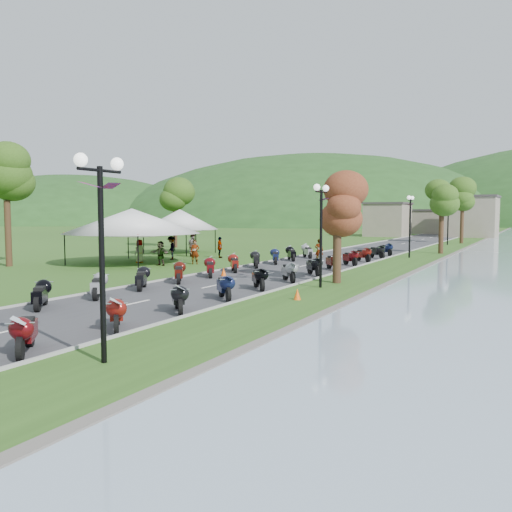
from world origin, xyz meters
The scene contains 13 objects.
road centered at (0.00, 40.00, 0.01)m, with size 7.00×120.00×0.02m, color #3D3D40.
hills_backdrop centered at (0.00, 200.00, 0.00)m, with size 360.00×120.00×76.00m, color #285621, non-canonical shape.
far_building centered at (-2.00, 85.00, 2.50)m, with size 18.00×16.00×5.00m, color gray.
moto_row_left centered at (-2.33, 14.83, 0.55)m, with size 2.60×40.62×1.10m, color #331411, non-canonical shape.
moto_row_right centered at (2.69, 21.09, 0.55)m, with size 2.60×39.29×1.10m, color #331411, non-canonical shape.
streetlamp_near centered at (5.17, 2.93, 2.50)m, with size 1.40×1.40×5.00m, color black, non-canonical shape.
vendor_tent_main centered at (-11.67, 23.54, 2.00)m, with size 6.57×6.57×4.00m, color silver, non-canonical shape.
vendor_tent_side centered at (-14.40, 33.15, 2.00)m, with size 4.60×4.60×4.00m, color silver, non-canonical shape.
tree_park_left centered at (-17.87, 18.00, 5.15)m, with size 3.71×3.71×10.29m, color #3B651B, non-canonical shape.
tree_lakeside centered at (5.12, 20.04, 3.09)m, with size 2.22×2.22×6.18m, color #3B651B, non-canonical shape.
pedestrian_a centered at (-7.41, 25.27, 0.00)m, with size 0.64×0.47×1.77m, color slate.
pedestrian_b centered at (-11.28, 30.59, 0.00)m, with size 0.95×0.52×1.95m, color slate.
pedestrian_c centered at (-11.24, 27.60, 0.00)m, with size 1.20×0.50×1.86m, color slate.
Camera 1 is at (14.57, -6.84, 3.69)m, focal length 38.00 mm.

